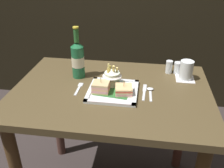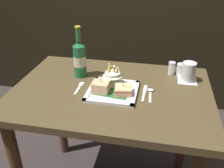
{
  "view_description": "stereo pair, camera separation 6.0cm",
  "coord_description": "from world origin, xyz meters",
  "views": [
    {
      "loc": [
        0.17,
        -1.11,
        1.41
      ],
      "look_at": [
        0.01,
        -0.01,
        0.81
      ],
      "focal_mm": 40.04,
      "sensor_mm": 36.0,
      "label": 1
    },
    {
      "loc": [
        0.23,
        -1.09,
        1.41
      ],
      "look_at": [
        0.01,
        -0.01,
        0.81
      ],
      "focal_mm": 40.04,
      "sensor_mm": 36.0,
      "label": 2
    }
  ],
  "objects": [
    {
      "name": "dining_table",
      "position": [
        0.0,
        0.0,
        0.64
      ],
      "size": [
        1.02,
        0.72,
        0.77
      ],
      "color": "#4D3E25",
      "rests_on": "ground_plane"
    },
    {
      "name": "fries_cup",
      "position": [
        -0.0,
        0.03,
        0.83
      ],
      "size": [
        0.1,
        0.1,
        0.12
      ],
      "color": "silver",
      "rests_on": "square_plate"
    },
    {
      "name": "sandwich_half_left",
      "position": [
        -0.04,
        -0.05,
        0.81
      ],
      "size": [
        0.08,
        0.07,
        0.08
      ],
      "color": "tan",
      "rests_on": "square_plate"
    },
    {
      "name": "spoon",
      "position": [
        0.2,
        0.01,
        0.78
      ],
      "size": [
        0.04,
        0.13,
        0.01
      ],
      "color": "silver",
      "rests_on": "dining_table"
    },
    {
      "name": "water_glass",
      "position": [
        0.39,
        0.17,
        0.82
      ],
      "size": [
        0.07,
        0.07,
        0.1
      ],
      "color": "silver",
      "rests_on": "dining_table"
    },
    {
      "name": "fork",
      "position": [
        -0.17,
        -0.01,
        0.77
      ],
      "size": [
        0.02,
        0.13,
        0.0
      ],
      "color": "silver",
      "rests_on": "dining_table"
    },
    {
      "name": "pepper_shaker",
      "position": [
        0.35,
        0.24,
        0.8
      ],
      "size": [
        0.04,
        0.04,
        0.07
      ],
      "color": "silver",
      "rests_on": "dining_table"
    },
    {
      "name": "salt_shaker",
      "position": [
        0.3,
        0.24,
        0.8
      ],
      "size": [
        0.04,
        0.04,
        0.08
      ],
      "color": "silver",
      "rests_on": "dining_table"
    },
    {
      "name": "square_plate",
      "position": [
        0.01,
        -0.03,
        0.78
      ],
      "size": [
        0.25,
        0.25,
        0.02
      ],
      "color": "white",
      "rests_on": "dining_table"
    },
    {
      "name": "beer_bottle",
      "position": [
        -0.2,
        0.12,
        0.88
      ],
      "size": [
        0.07,
        0.07,
        0.29
      ],
      "color": "#20653D",
      "rests_on": "dining_table"
    },
    {
      "name": "drink_coaster",
      "position": [
        0.39,
        0.17,
        0.77
      ],
      "size": [
        0.1,
        0.1,
        0.0
      ],
      "primitive_type": "cube",
      "color": "white",
      "rests_on": "dining_table"
    },
    {
      "name": "sandwich_half_right",
      "position": [
        0.07,
        -0.05,
        0.8
      ],
      "size": [
        0.09,
        0.09,
        0.07
      ],
      "color": "#D7B58D",
      "rests_on": "square_plate"
    },
    {
      "name": "knife",
      "position": [
        0.17,
        0.0,
        0.77
      ],
      "size": [
        0.02,
        0.16,
        0.0
      ],
      "color": "silver",
      "rests_on": "dining_table"
    }
  ]
}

